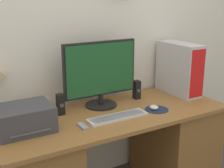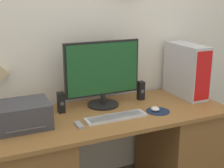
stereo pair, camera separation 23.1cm
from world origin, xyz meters
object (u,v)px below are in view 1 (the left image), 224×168
object	(u,v)px
printer	(24,118)
speaker_right	(137,90)
keyboard	(118,117)
computer_tower	(179,69)
monitor	(101,72)
mouse	(154,107)
remote_control	(83,126)
speaker_left	(60,104)

from	to	relation	value
printer	speaker_right	world-z (taller)	printer
keyboard	computer_tower	xyz separation A→B (m)	(0.79, 0.23, 0.22)
monitor	keyboard	size ratio (longest dim) A/B	1.35
printer	monitor	bearing A→B (deg)	13.86
mouse	remote_control	xyz separation A→B (m)	(-0.62, -0.02, -0.01)
speaker_right	printer	bearing A→B (deg)	-170.78
monitor	printer	world-z (taller)	monitor
speaker_left	speaker_right	xyz separation A→B (m)	(0.70, 0.02, 0.00)
speaker_left	computer_tower	bearing A→B (deg)	-2.28
keyboard	remote_control	xyz separation A→B (m)	(-0.29, -0.02, -0.00)
printer	speaker_right	distance (m)	1.02
remote_control	monitor	bearing A→B (deg)	45.46
monitor	mouse	distance (m)	0.50
speaker_right	remote_control	bearing A→B (deg)	-154.50
mouse	speaker_left	xyz separation A→B (m)	(-0.66, 0.28, 0.06)
printer	speaker_left	size ratio (longest dim) A/B	2.31
speaker_right	remote_control	xyz separation A→B (m)	(-0.66, -0.31, -0.07)
computer_tower	printer	world-z (taller)	computer_tower
mouse	speaker_left	world-z (taller)	speaker_left
computer_tower	speaker_right	xyz separation A→B (m)	(-0.42, 0.06, -0.15)
keyboard	computer_tower	bearing A→B (deg)	16.63
remote_control	printer	bearing A→B (deg)	156.99
keyboard	printer	world-z (taller)	printer
printer	remote_control	bearing A→B (deg)	-23.01
speaker_right	remote_control	distance (m)	0.73
keyboard	computer_tower	distance (m)	0.85
mouse	printer	xyz separation A→B (m)	(-0.97, 0.13, 0.06)
mouse	computer_tower	distance (m)	0.55
monitor	keyboard	world-z (taller)	monitor
monitor	computer_tower	distance (m)	0.77
computer_tower	remote_control	bearing A→B (deg)	-166.70
mouse	computer_tower	xyz separation A→B (m)	(0.45, 0.23, 0.21)
monitor	speaker_left	size ratio (longest dim) A/B	3.89
keyboard	printer	size ratio (longest dim) A/B	1.25
mouse	speaker_right	world-z (taller)	speaker_right
monitor	printer	bearing A→B (deg)	-166.14
mouse	printer	bearing A→B (deg)	172.51
monitor	printer	size ratio (longest dim) A/B	1.68
monitor	speaker_right	world-z (taller)	monitor
speaker_left	speaker_right	world-z (taller)	same
computer_tower	speaker_left	size ratio (longest dim) A/B	2.86
mouse	printer	distance (m)	0.98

